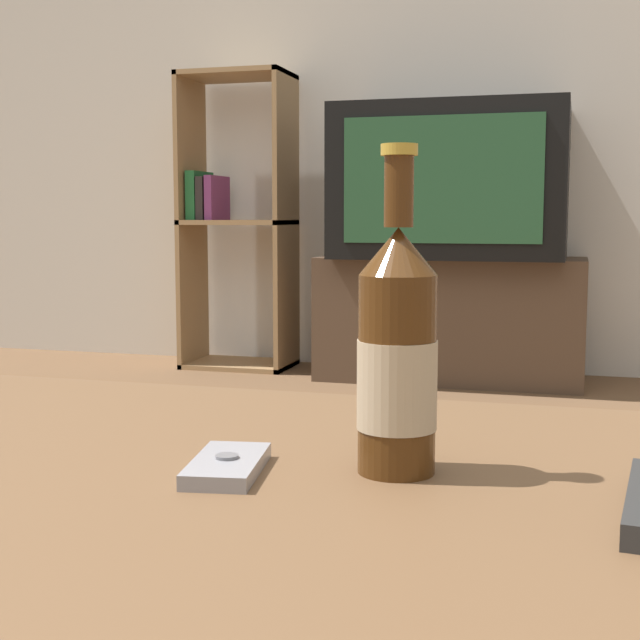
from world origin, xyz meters
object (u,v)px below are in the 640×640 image
Objects in this scene: beer_bottle at (397,355)px; bookshelf at (233,218)px; television at (452,183)px; cell_phone at (227,466)px; tv_stand at (450,319)px.

bookshelf is at bearing 114.27° from beer_bottle.
television reaches higher than cell_phone.
beer_bottle is at bearing 8.53° from cell_phone.
tv_stand is 1.18× the size of television.
tv_stand is 0.83× the size of bookshelf.
television is at bearing -3.77° from bookshelf.
bookshelf is at bearing 102.29° from cell_phone.
bookshelf is at bearing 176.23° from television.
beer_bottle is (1.25, -2.78, -0.11)m from bookshelf.
beer_bottle is (0.32, -2.73, 0.28)m from tv_stand.
bookshelf is 3.06m from beer_bottle.
bookshelf is (-0.94, 0.06, 0.39)m from tv_stand.
television is 2.80m from cell_phone.
television reaches higher than tv_stand.
beer_bottle reaches higher than cell_phone.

